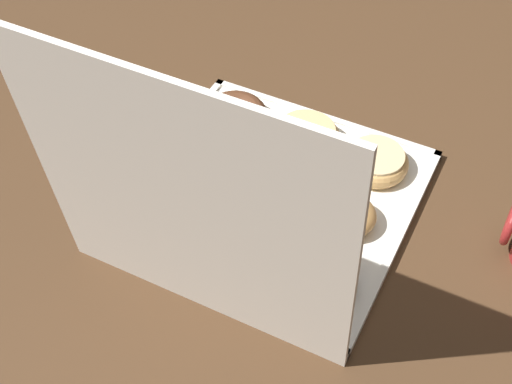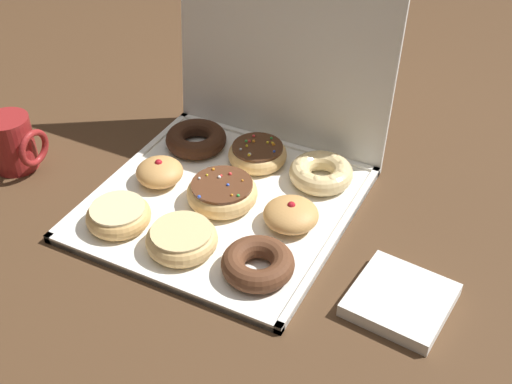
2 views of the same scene
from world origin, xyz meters
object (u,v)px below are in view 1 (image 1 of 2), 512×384
object	(u,v)px
sprinkle_donut_7	(231,248)
cruller_donut_8	(157,217)
glazed_ring_donut_0	(375,161)
chocolate_cake_ring_donut_2	(235,115)
napkin_stack	(119,102)
jelly_filled_donut_3	(349,215)
chocolate_cake_ring_donut_6	(315,278)
donut_box	(272,198)
jelly_filled_donut_5	(199,162)
sprinkle_donut_4	(274,187)
glazed_ring_donut_1	(306,136)

from	to	relation	value
sprinkle_donut_7	cruller_donut_8	size ratio (longest dim) A/B	0.96
sprinkle_donut_7	cruller_donut_8	bearing A→B (deg)	-0.66
glazed_ring_donut_0	chocolate_cake_ring_donut_2	world-z (taller)	chocolate_cake_ring_donut_2
cruller_donut_8	napkin_stack	bearing A→B (deg)	-44.74
jelly_filled_donut_3	chocolate_cake_ring_donut_6	distance (m)	0.13
sprinkle_donut_7	donut_box	bearing A→B (deg)	-90.53
donut_box	chocolate_cake_ring_donut_6	world-z (taller)	chocolate_cake_ring_donut_6
glazed_ring_donut_0	jelly_filled_donut_5	xyz separation A→B (m)	(0.25, 0.13, 0.00)
sprinkle_donut_4	cruller_donut_8	world-z (taller)	sprinkle_donut_4
chocolate_cake_ring_donut_2	napkin_stack	distance (m)	0.22
jelly_filled_donut_5	glazed_ring_donut_1	bearing A→B (deg)	-133.94
glazed_ring_donut_0	napkin_stack	xyz separation A→B (m)	(0.47, 0.05, -0.02)
glazed_ring_donut_0	glazed_ring_donut_1	size ratio (longest dim) A/B	0.94
chocolate_cake_ring_donut_2	sprinkle_donut_4	xyz separation A→B (m)	(-0.13, 0.12, 0.00)
jelly_filled_donut_5	chocolate_cake_ring_donut_6	size ratio (longest dim) A/B	0.79
chocolate_cake_ring_donut_2	chocolate_cake_ring_donut_6	size ratio (longest dim) A/B	0.96
sprinkle_donut_4	cruller_donut_8	xyz separation A→B (m)	(0.13, 0.13, -0.00)
glazed_ring_donut_1	jelly_filled_donut_3	world-z (taller)	jelly_filled_donut_3
cruller_donut_8	jelly_filled_donut_3	bearing A→B (deg)	-152.67
cruller_donut_8	napkin_stack	distance (m)	0.30
donut_box	jelly_filled_donut_5	xyz separation A→B (m)	(0.13, 0.00, 0.03)
napkin_stack	sprinkle_donut_7	bearing A→B (deg)	147.88
jelly_filled_donut_3	jelly_filled_donut_5	xyz separation A→B (m)	(0.26, 0.00, -0.00)
sprinkle_donut_4	jelly_filled_donut_5	xyz separation A→B (m)	(0.13, 0.01, 0.00)
glazed_ring_donut_1	cruller_donut_8	size ratio (longest dim) A/B	1.00
jelly_filled_donut_5	napkin_stack	world-z (taller)	jelly_filled_donut_5
napkin_stack	jelly_filled_donut_3	bearing A→B (deg)	170.23
glazed_ring_donut_1	sprinkle_donut_7	xyz separation A→B (m)	(0.00, 0.26, -0.00)
jelly_filled_donut_3	glazed_ring_donut_0	bearing A→B (deg)	-88.26
glazed_ring_donut_0	chocolate_cake_ring_donut_6	world-z (taller)	same
glazed_ring_donut_1	jelly_filled_donut_3	xyz separation A→B (m)	(-0.13, 0.13, 0.00)
sprinkle_donut_4	jelly_filled_donut_5	size ratio (longest dim) A/B	1.33
glazed_ring_donut_1	chocolate_cake_ring_donut_2	distance (m)	0.13
donut_box	sprinkle_donut_7	distance (m)	0.14
jelly_filled_donut_3	cruller_donut_8	world-z (taller)	jelly_filled_donut_3
chocolate_cake_ring_donut_2	glazed_ring_donut_1	bearing A→B (deg)	-177.61
jelly_filled_donut_5	cruller_donut_8	world-z (taller)	jelly_filled_donut_5
jelly_filled_donut_5	chocolate_cake_ring_donut_6	xyz separation A→B (m)	(-0.26, 0.12, -0.00)
cruller_donut_8	glazed_ring_donut_0	bearing A→B (deg)	-134.10
chocolate_cake_ring_donut_6	chocolate_cake_ring_donut_2	bearing A→B (deg)	-43.93
cruller_donut_8	napkin_stack	world-z (taller)	cruller_donut_8
chocolate_cake_ring_donut_6	glazed_ring_donut_0	bearing A→B (deg)	-89.06
donut_box	chocolate_cake_ring_donut_2	world-z (taller)	chocolate_cake_ring_donut_2
glazed_ring_donut_1	napkin_stack	xyz separation A→B (m)	(0.34, 0.05, -0.02)
chocolate_cake_ring_donut_2	sprinkle_donut_4	distance (m)	0.18
jelly_filled_donut_5	jelly_filled_donut_3	bearing A→B (deg)	-179.23
jelly_filled_donut_3	napkin_stack	xyz separation A→B (m)	(0.47, -0.08, -0.02)
sprinkle_donut_7	cruller_donut_8	xyz separation A→B (m)	(0.13, -0.00, 0.00)
jelly_filled_donut_3	jelly_filled_donut_5	bearing A→B (deg)	0.77
donut_box	napkin_stack	xyz separation A→B (m)	(0.34, -0.08, 0.01)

